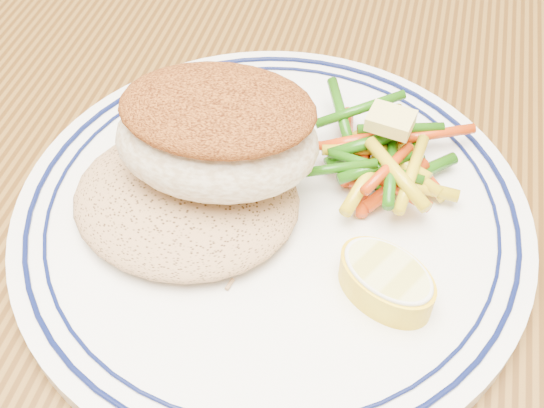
{
  "coord_description": "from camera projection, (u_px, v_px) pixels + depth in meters",
  "views": [
    {
      "loc": [
        0.06,
        -0.27,
        1.07
      ],
      "look_at": [
        0.0,
        -0.03,
        0.77
      ],
      "focal_mm": 45.0,
      "sensor_mm": 36.0,
      "label": 1
    }
  ],
  "objects": [
    {
      "name": "dining_table",
      "position": [
        279.0,
        282.0,
        0.5
      ],
      "size": [
        1.5,
        0.9,
        0.75
      ],
      "color": "#472B0E",
      "rests_on": "ground"
    },
    {
      "name": "vegetable_pile",
      "position": [
        382.0,
        158.0,
        0.4
      ],
      "size": [
        0.11,
        0.1,
        0.03
      ],
      "color": "#BD3309",
      "rests_on": "plate"
    },
    {
      "name": "lemon_wedge",
      "position": [
        386.0,
        280.0,
        0.35
      ],
      "size": [
        0.07,
        0.07,
        0.02
      ],
      "color": "yellow",
      "rests_on": "plate"
    },
    {
      "name": "butter_pat",
      "position": [
        391.0,
        121.0,
        0.39
      ],
      "size": [
        0.03,
        0.02,
        0.01
      ],
      "primitive_type": "cube",
      "rotation": [
        0.0,
        0.0,
        -0.18
      ],
      "color": "#F0DD75",
      "rests_on": "vegetable_pile"
    },
    {
      "name": "rice_pilaf",
      "position": [
        186.0,
        195.0,
        0.39
      ],
      "size": [
        0.13,
        0.12,
        0.02
      ],
      "primitive_type": "ellipsoid",
      "color": "#A57C52",
      "rests_on": "plate"
    },
    {
      "name": "plate",
      "position": [
        272.0,
        216.0,
        0.4
      ],
      "size": [
        0.3,
        0.3,
        0.02
      ],
      "color": "white",
      "rests_on": "dining_table"
    },
    {
      "name": "fish_fillet",
      "position": [
        217.0,
        133.0,
        0.37
      ],
      "size": [
        0.12,
        0.09,
        0.06
      ],
      "color": "beige",
      "rests_on": "rice_pilaf"
    }
  ]
}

